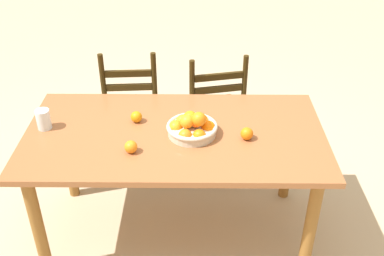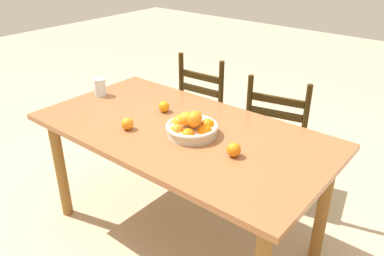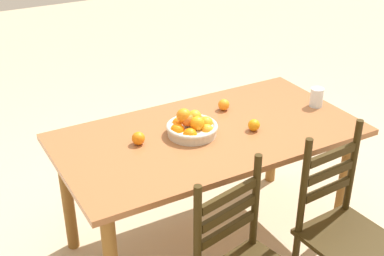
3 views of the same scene
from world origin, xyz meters
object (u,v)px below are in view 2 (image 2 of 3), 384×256
object	(u,v)px
fruit_bowl	(192,127)
orange_loose_0	(164,107)
orange_loose_2	(234,150)
orange_loose_1	(127,124)
chair_near_window	(278,141)
dining_table	(181,144)
drinking_glass	(100,87)
chair_by_cabinet	(209,118)

from	to	relation	value
fruit_bowl	orange_loose_0	distance (m)	0.35
fruit_bowl	orange_loose_2	xyz separation A→B (m)	(0.30, -0.04, -0.01)
orange_loose_1	orange_loose_2	xyz separation A→B (m)	(0.61, 0.13, 0.00)
chair_near_window	orange_loose_2	world-z (taller)	chair_near_window
orange_loose_0	chair_near_window	bearing A→B (deg)	53.79
dining_table	orange_loose_0	xyz separation A→B (m)	(-0.22, 0.11, 0.13)
dining_table	orange_loose_0	distance (m)	0.28
orange_loose_0	orange_loose_2	distance (m)	0.64
dining_table	drinking_glass	size ratio (longest dim) A/B	14.49
orange_loose_1	drinking_glass	size ratio (longest dim) A/B	0.59
dining_table	orange_loose_2	xyz separation A→B (m)	(0.39, -0.07, 0.13)
chair_by_cabinet	drinking_glass	bearing A→B (deg)	56.27
dining_table	drinking_glass	xyz separation A→B (m)	(-0.73, 0.03, 0.16)
chair_near_window	fruit_bowl	xyz separation A→B (m)	(-0.14, -0.76, 0.36)
fruit_bowl	drinking_glass	xyz separation A→B (m)	(-0.83, 0.06, 0.01)
chair_by_cabinet	orange_loose_1	size ratio (longest dim) A/B	14.11
orange_loose_1	drinking_glass	xyz separation A→B (m)	(-0.52, 0.23, 0.02)
chair_by_cabinet	orange_loose_2	bearing A→B (deg)	129.02
chair_by_cabinet	chair_near_window	bearing A→B (deg)	177.85
fruit_bowl	chair_by_cabinet	bearing A→B (deg)	120.48
chair_near_window	orange_loose_1	world-z (taller)	chair_near_window
orange_loose_2	chair_by_cabinet	bearing A→B (deg)	132.93
chair_by_cabinet	drinking_glass	distance (m)	0.87
chair_near_window	orange_loose_2	distance (m)	0.89
fruit_bowl	drinking_glass	size ratio (longest dim) A/B	2.44
chair_by_cabinet	orange_loose_2	distance (m)	1.13
chair_by_cabinet	orange_loose_0	bearing A→B (deg)	96.73
fruit_bowl	chair_near_window	bearing A→B (deg)	79.41
chair_near_window	fruit_bowl	distance (m)	0.86
fruit_bowl	orange_loose_0	size ratio (longest dim) A/B	4.28
chair_near_window	orange_loose_1	xyz separation A→B (m)	(-0.46, -0.94, 0.35)
orange_loose_1	orange_loose_2	distance (m)	0.63
chair_near_window	drinking_glass	xyz separation A→B (m)	(-0.98, -0.71, 0.37)
chair_near_window	orange_loose_1	bearing A→B (deg)	51.54
chair_by_cabinet	orange_loose_1	distance (m)	0.99
dining_table	chair_by_cabinet	size ratio (longest dim) A/B	1.74
fruit_bowl	dining_table	bearing A→B (deg)	168.10
chair_by_cabinet	fruit_bowl	xyz separation A→B (m)	(0.44, -0.74, 0.35)
orange_loose_2	chair_near_window	bearing A→B (deg)	100.77
fruit_bowl	orange_loose_1	bearing A→B (deg)	-151.36
orange_loose_0	drinking_glass	distance (m)	0.52
fruit_bowl	drinking_glass	world-z (taller)	fruit_bowl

